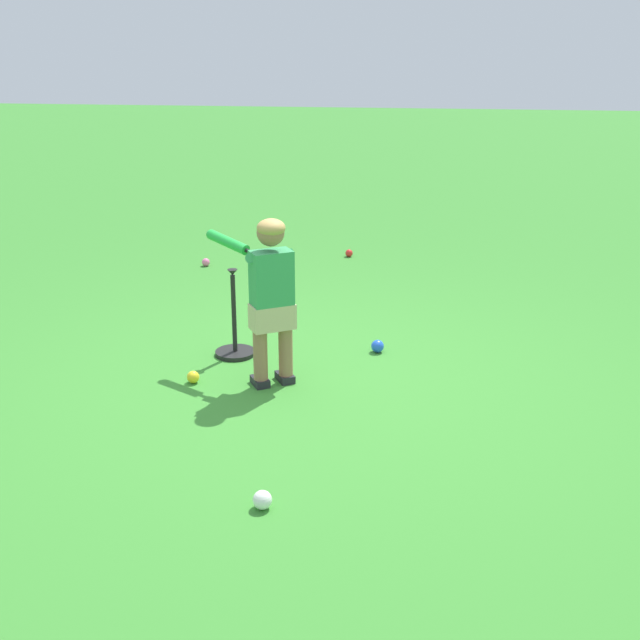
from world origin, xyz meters
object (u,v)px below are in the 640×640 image
Objects in this scene: child_batter at (269,286)px; play_ball_by_bucket at (349,253)px; play_ball_far_right at (206,262)px; play_ball_midfield at (193,377)px; play_ball_center_lawn at (262,500)px; play_ball_behind_batter at (378,346)px; batting_tee at (235,341)px.

child_batter reaches higher than play_ball_by_bucket.
play_ball_far_right is 2.80m from play_ball_midfield.
play_ball_midfield is at bearing -152.09° from play_ball_center_lawn.
play_ball_behind_batter is (-0.62, 0.64, -0.61)m from child_batter.
play_ball_by_bucket is at bearing 111.57° from play_ball_far_right.
play_ball_behind_batter is at bearing 41.48° from play_ball_far_right.
child_batter reaches higher than play_ball_far_right.
play_ball_far_right is 0.84× the size of play_ball_behind_batter.
play_ball_center_lawn reaches higher than play_ball_midfield.
play_ball_by_bucket is 0.82× the size of play_ball_behind_batter.
play_ball_by_bucket is 0.12× the size of batting_tee.
play_ball_center_lawn is at bearing 0.68° from play_ball_by_bucket.
play_ball_behind_batter is (-0.69, 1.14, 0.00)m from play_ball_midfield.
batting_tee is (2.73, -0.52, 0.07)m from play_ball_by_bucket.
play_ball_by_bucket is 0.80× the size of play_ball_center_lawn.
batting_tee is at bearing -163.05° from play_ball_center_lawn.
play_ball_center_lawn is 2.12m from play_ball_behind_batter.
child_batter reaches higher than play_ball_center_lawn.
play_ball_far_right is at bearing -68.43° from play_ball_by_bucket.
play_ball_by_bucket is at bearing 169.18° from batting_tee.
play_ball_far_right reaches higher than play_ball_by_bucket.
play_ball_by_bucket is (-0.53, 1.33, -0.00)m from play_ball_far_right.
child_batter is 0.78m from batting_tee.
play_ball_midfield is at bearing -58.69° from play_ball_behind_batter.
play_ball_midfield is 3.31m from play_ball_by_bucket.
batting_tee is at bearing -142.35° from child_batter.
batting_tee is (-1.90, -0.58, 0.06)m from play_ball_center_lawn.
child_batter is 1.60m from play_ball_center_lawn.
play_ball_center_lawn is (1.39, 0.73, 0.01)m from play_ball_midfield.
play_ball_far_right is 1.03× the size of play_ball_by_bucket.
play_ball_center_lawn is 0.15× the size of batting_tee.
batting_tee reaches higher than play_ball_midfield.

